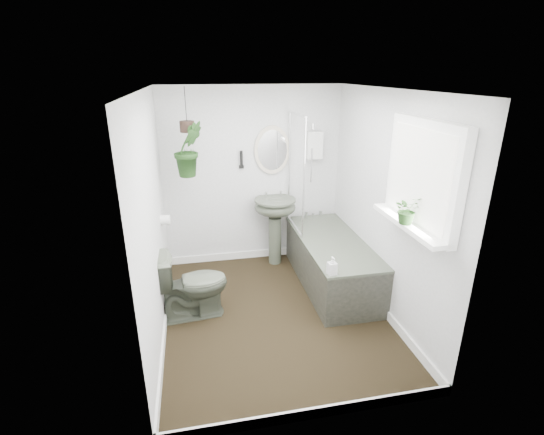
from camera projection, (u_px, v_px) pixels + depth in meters
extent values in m
cube|color=black|center=(275.00, 314.00, 4.24)|extent=(2.30, 2.80, 0.02)
cube|color=white|center=(275.00, 88.00, 3.43)|extent=(2.30, 2.80, 0.02)
cube|color=silver|center=(253.00, 177.00, 5.13)|extent=(2.30, 0.02, 2.30)
cube|color=silver|center=(320.00, 286.00, 2.54)|extent=(2.30, 0.02, 2.30)
cube|color=silver|center=(152.00, 222.00, 3.62)|extent=(0.02, 2.80, 2.30)
cube|color=silver|center=(385.00, 206.00, 4.05)|extent=(0.02, 2.80, 2.30)
cube|color=white|center=(275.00, 309.00, 4.22)|extent=(2.30, 2.80, 0.10)
cube|color=white|center=(314.00, 145.00, 5.07)|extent=(0.20, 0.10, 0.35)
ellipsoid|color=beige|center=(272.00, 150.00, 5.02)|extent=(0.46, 0.03, 0.62)
cylinder|color=black|center=(241.00, 159.00, 4.97)|extent=(0.04, 0.04, 0.22)
cylinder|color=white|center=(165.00, 220.00, 4.36)|extent=(0.11, 0.11, 0.11)
cube|color=white|center=(423.00, 175.00, 3.22)|extent=(0.08, 1.00, 0.90)
cube|color=white|center=(409.00, 224.00, 3.35)|extent=(0.18, 1.00, 0.04)
cube|color=white|center=(418.00, 176.00, 3.21)|extent=(0.01, 0.86, 0.76)
imported|color=#454C3E|center=(192.00, 284.00, 4.09)|extent=(0.77, 0.49, 0.74)
imported|color=black|center=(407.00, 210.00, 3.27)|extent=(0.24, 0.21, 0.24)
imported|color=black|center=(189.00, 149.00, 4.39)|extent=(0.42, 0.38, 0.62)
imported|color=black|center=(332.00, 266.00, 3.83)|extent=(0.09, 0.09, 0.18)
cylinder|color=black|center=(187.00, 127.00, 4.30)|extent=(0.16, 0.16, 0.12)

